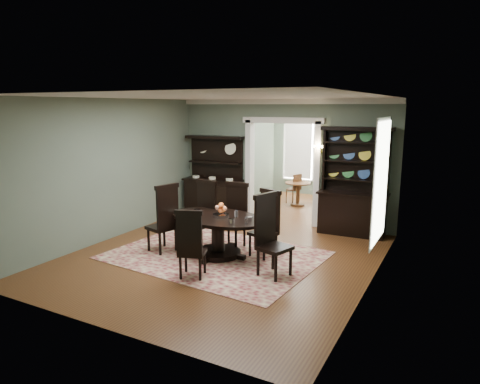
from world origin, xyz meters
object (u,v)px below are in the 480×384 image
object	(u,v)px
dining_table	(218,228)
sideboard	(214,188)
welsh_dresser	(353,196)
parlor_table	(298,190)

from	to	relation	value
dining_table	sideboard	xyz separation A→B (m)	(-1.71, 2.68, 0.18)
dining_table	welsh_dresser	world-z (taller)	welsh_dresser
welsh_dresser	parlor_table	xyz separation A→B (m)	(-2.06, 2.06, -0.42)
dining_table	parlor_table	xyz separation A→B (m)	(-0.13, 4.73, -0.10)
dining_table	sideboard	size ratio (longest dim) A/B	1.01
dining_table	sideboard	bearing A→B (deg)	128.81
welsh_dresser	parlor_table	bearing A→B (deg)	132.76
welsh_dresser	sideboard	bearing A→B (deg)	177.53
welsh_dresser	parlor_table	world-z (taller)	welsh_dresser
sideboard	parlor_table	xyz separation A→B (m)	(1.58, 2.05, -0.28)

